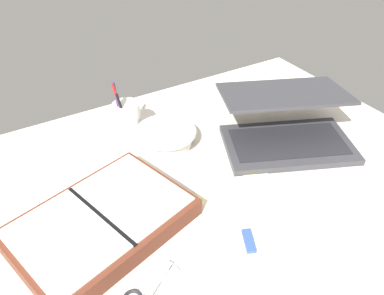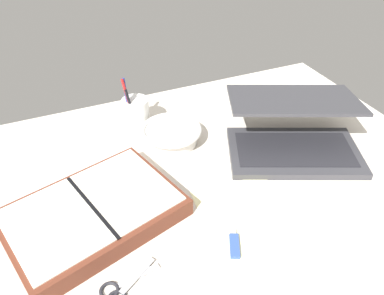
{
  "view_description": "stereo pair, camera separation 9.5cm",
  "coord_description": "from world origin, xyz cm",
  "px_view_note": "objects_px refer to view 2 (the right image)",
  "views": [
    {
      "loc": [
        -35.36,
        -56.98,
        66.94
      ],
      "look_at": [
        2.99,
        7.79,
        9.0
      ],
      "focal_mm": 35.0,
      "sensor_mm": 36.0,
      "label": 1
    },
    {
      "loc": [
        -26.91,
        -61.29,
        66.94
      ],
      "look_at": [
        2.99,
        7.79,
        9.0
      ],
      "focal_mm": 35.0,
      "sensor_mm": 36.0,
      "label": 2
    }
  ],
  "objects_px": {
    "bowl": "(171,134)",
    "scissors": "(119,290)",
    "pen_cup": "(136,113)",
    "laptop": "(294,133)",
    "planner": "(93,213)"
  },
  "relations": [
    {
      "from": "bowl",
      "to": "scissors",
      "type": "bearing_deg",
      "value": -122.77
    },
    {
      "from": "pen_cup",
      "to": "scissors",
      "type": "bearing_deg",
      "value": -110.27
    },
    {
      "from": "laptop",
      "to": "bowl",
      "type": "bearing_deg",
      "value": 175.28
    },
    {
      "from": "planner",
      "to": "scissors",
      "type": "relative_size",
      "value": 3.43
    },
    {
      "from": "bowl",
      "to": "pen_cup",
      "type": "height_order",
      "value": "pen_cup"
    },
    {
      "from": "pen_cup",
      "to": "scissors",
      "type": "height_order",
      "value": "pen_cup"
    },
    {
      "from": "planner",
      "to": "laptop",
      "type": "bearing_deg",
      "value": -11.67
    },
    {
      "from": "laptop",
      "to": "bowl",
      "type": "relative_size",
      "value": 2.55
    },
    {
      "from": "pen_cup",
      "to": "planner",
      "type": "xyz_separation_m",
      "value": [
        -0.2,
        -0.32,
        -0.02
      ]
    },
    {
      "from": "laptop",
      "to": "pen_cup",
      "type": "bearing_deg",
      "value": 166.79
    },
    {
      "from": "bowl",
      "to": "pen_cup",
      "type": "xyz_separation_m",
      "value": [
        -0.07,
        0.11,
        0.02
      ]
    },
    {
      "from": "planner",
      "to": "scissors",
      "type": "distance_m",
      "value": 0.2
    },
    {
      "from": "bowl",
      "to": "planner",
      "type": "xyz_separation_m",
      "value": [
        -0.27,
        -0.21,
        -0.0
      ]
    },
    {
      "from": "planner",
      "to": "scissors",
      "type": "xyz_separation_m",
      "value": [
        0.01,
        -0.2,
        -0.02
      ]
    },
    {
      "from": "scissors",
      "to": "planner",
      "type": "bearing_deg",
      "value": 71.34
    }
  ]
}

